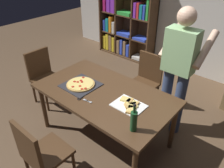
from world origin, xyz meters
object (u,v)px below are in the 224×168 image
chair_near_camera (40,152)px  wine_bottle (134,121)px  chair_left_end (44,74)px  bookshelf (126,14)px  person_serving_pizza (178,67)px  kitchen_scissors (83,99)px  dining_table (104,97)px  pepperoni_pizza_on_tray (81,84)px  chair_far_side (146,78)px

chair_near_camera → wine_bottle: 1.02m
chair_near_camera → chair_left_end: (-1.36, 0.98, 0.00)m
chair_near_camera → bookshelf: size_ratio=0.46×
person_serving_pizza → kitchen_scissors: bearing=-122.8°
person_serving_pizza → wine_bottle: (0.08, -1.06, -0.13)m
dining_table → chair_left_end: 1.37m
chair_near_camera → bookshelf: 3.70m
pepperoni_pizza_on_tray → kitchen_scissors: pepperoni_pizza_on_tray is taller
chair_left_end → wine_bottle: 2.08m
chair_left_end → person_serving_pizza: person_serving_pizza is taller
bookshelf → pepperoni_pizza_on_tray: bookshelf is taller
chair_far_side → kitchen_scissors: size_ratio=4.57×
dining_table → chair_far_side: chair_far_side is taller
kitchen_scissors → wine_bottle: bearing=-1.7°
chair_far_side → bookshelf: (-1.50, 1.39, 0.47)m
chair_left_end → kitchen_scissors: chair_left_end is taller
wine_bottle → kitchen_scissors: size_ratio=1.60×
dining_table → wine_bottle: wine_bottle is taller
chair_near_camera → chair_left_end: size_ratio=1.00×
kitchen_scissors → pepperoni_pizza_on_tray: bearing=141.8°
chair_far_side → person_serving_pizza: bearing=-20.7°
chair_near_camera → bookshelf: bearing=114.1°
wine_bottle → chair_left_end: bearing=171.5°
dining_table → kitchen_scissors: size_ratio=8.85×
chair_near_camera → wine_bottle: (0.67, 0.68, 0.36)m
chair_far_side → wine_bottle: 1.49m
chair_left_end → pepperoni_pizza_on_tray: bearing=-4.7°
person_serving_pizza → pepperoni_pizza_on_tray: 1.27m
dining_table → bookshelf: (-1.50, 2.37, 0.30)m
bookshelf → kitchen_scissors: (1.41, -2.65, -0.23)m
bookshelf → kitchen_scissors: bearing=-62.0°
pepperoni_pizza_on_tray → person_serving_pizza: bearing=42.5°
chair_near_camera → pepperoni_pizza_on_tray: bearing=110.7°
chair_far_side → pepperoni_pizza_on_tray: bearing=-107.7°
chair_near_camera → chair_far_side: same height
dining_table → pepperoni_pizza_on_tray: bearing=-166.3°
wine_bottle → kitchen_scissors: wine_bottle is taller
chair_far_side → chair_left_end: (-1.36, -0.98, 0.00)m
kitchen_scissors → chair_left_end: bearing=167.6°
bookshelf → kitchen_scissors: size_ratio=9.90×
wine_bottle → chair_near_camera: bearing=-134.5°
pepperoni_pizza_on_tray → chair_left_end: bearing=175.3°
chair_far_side → pepperoni_pizza_on_tray: size_ratio=2.10×
chair_far_side → person_serving_pizza: size_ratio=0.51×
pepperoni_pizza_on_tray → kitchen_scissors: (0.25, -0.20, -0.01)m
chair_near_camera → kitchen_scissors: (-0.09, 0.70, 0.24)m
chair_left_end → pepperoni_pizza_on_tray: (1.02, -0.08, 0.25)m
chair_left_end → bookshelf: size_ratio=0.46×
dining_table → chair_near_camera: bearing=-90.0°
pepperoni_pizza_on_tray → wine_bottle: size_ratio=1.35×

